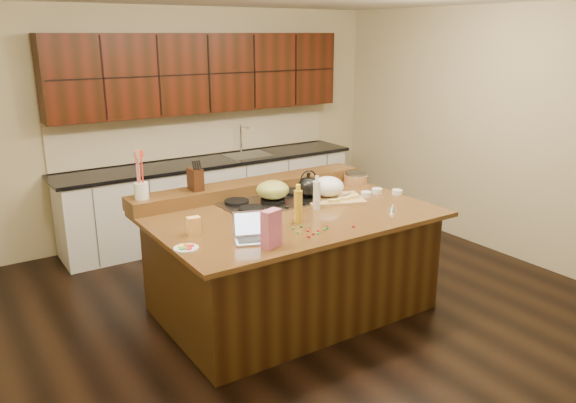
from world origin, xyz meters
TOP-DOWN VIEW (x-y plane):
  - room at (0.00, 0.00)m, footprint 5.52×5.02m
  - island at (0.00, 0.00)m, footprint 2.40×1.60m
  - back_ledge at (0.00, 0.70)m, footprint 2.40×0.30m
  - cooktop at (0.00, 0.30)m, footprint 0.92×0.52m
  - back_counter at (0.30, 2.23)m, footprint 3.70×0.66m
  - kettle at (0.30, 0.17)m, footprint 0.24×0.24m
  - green_bowl at (0.00, 0.30)m, footprint 0.40×0.40m
  - laptop at (-0.61, -0.41)m, footprint 0.35×0.32m
  - oil_bottle at (-0.11, -0.27)m, footprint 0.08×0.08m
  - vinegar_bottle at (0.23, -0.06)m, footprint 0.08×0.08m
  - wooden_tray at (0.51, 0.13)m, footprint 0.62×0.54m
  - ramekin_a at (1.15, -0.10)m, footprint 0.13×0.13m
  - ramekin_b at (0.86, 0.01)m, footprint 0.10×0.10m
  - ramekin_c at (1.02, 0.04)m, footprint 0.11×0.11m
  - strainer_bowl at (1.08, 0.43)m, footprint 0.28×0.28m
  - kitchen_timer at (0.74, -0.48)m, footprint 0.10×0.10m
  - pink_bag at (-0.58, -0.61)m, footprint 0.17×0.12m
  - candy_plate at (-1.11, -0.31)m, footprint 0.22×0.22m
  - package_box at (-0.93, -0.06)m, footprint 0.11×0.08m
  - utensil_crock at (-1.07, 0.70)m, footprint 0.15×0.15m
  - knife_block at (-0.57, 0.70)m, footprint 0.10×0.16m
  - gumdrop_0 at (-0.24, -0.60)m, footprint 0.02×0.02m
  - gumdrop_1 at (-0.24, -0.39)m, footprint 0.02×0.02m
  - gumdrop_2 at (-0.17, -0.49)m, footprint 0.02×0.02m
  - gumdrop_3 at (-0.26, -0.49)m, footprint 0.02×0.02m
  - gumdrop_4 at (-0.11, -0.54)m, footprint 0.02×0.02m
  - gumdrop_5 at (-0.16, -0.38)m, footprint 0.02×0.02m
  - gumdrop_6 at (-0.18, -0.57)m, footprint 0.02×0.02m
  - gumdrop_7 at (-0.05, -0.54)m, footprint 0.02×0.02m
  - gumdrop_8 at (0.19, -0.61)m, footprint 0.02×0.02m
  - gumdrop_9 at (-0.14, -0.58)m, footprint 0.02×0.02m
  - gumdrop_10 at (0.02, -0.49)m, footprint 0.02×0.02m
  - gumdrop_11 at (-0.01, -0.52)m, footprint 0.02×0.02m

SIDE VIEW (x-z plane):
  - island at x=0.00m, z-range 0.00..0.92m
  - candy_plate at x=-1.11m, z-range 0.92..0.93m
  - gumdrop_0 at x=-0.24m, z-range 0.92..0.94m
  - gumdrop_1 at x=-0.24m, z-range 0.92..0.94m
  - gumdrop_2 at x=-0.17m, z-range 0.92..0.94m
  - gumdrop_3 at x=-0.26m, z-range 0.92..0.94m
  - gumdrop_4 at x=-0.11m, z-range 0.92..0.94m
  - gumdrop_5 at x=-0.16m, z-range 0.92..0.94m
  - gumdrop_6 at x=-0.18m, z-range 0.92..0.94m
  - gumdrop_7 at x=-0.05m, z-range 0.92..0.94m
  - gumdrop_8 at x=0.19m, z-range 0.92..0.94m
  - gumdrop_9 at x=-0.14m, z-range 0.92..0.94m
  - gumdrop_10 at x=0.02m, z-range 0.92..0.94m
  - gumdrop_11 at x=-0.01m, z-range 0.92..0.94m
  - cooktop at x=0.00m, z-range 0.91..0.96m
  - ramekin_a at x=1.15m, z-range 0.92..0.96m
  - ramekin_b at x=0.86m, z-range 0.92..0.96m
  - ramekin_c at x=1.02m, z-range 0.92..0.96m
  - kitchen_timer at x=0.74m, z-range 0.92..0.99m
  - strainer_bowl at x=1.08m, z-range 0.92..1.01m
  - laptop at x=-0.61m, z-range 0.87..1.08m
  - back_ledge at x=0.00m, z-range 0.92..1.04m
  - back_counter at x=0.30m, z-range -0.22..2.18m
  - package_box at x=-0.93m, z-range 0.92..1.06m
  - wooden_tray at x=0.51m, z-range 0.91..1.12m
  - vinegar_bottle at x=0.23m, z-range 0.92..1.17m
  - green_bowl at x=0.00m, z-range 0.97..1.13m
  - oil_bottle at x=-0.11m, z-range 0.92..1.19m
  - kettle at x=0.30m, z-range 0.97..1.15m
  - pink_bag at x=-0.58m, z-range 0.92..1.20m
  - utensil_crock at x=-1.07m, z-range 1.04..1.18m
  - knife_block at x=-0.57m, z-range 1.04..1.24m
  - room at x=0.00m, z-range -0.01..2.71m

